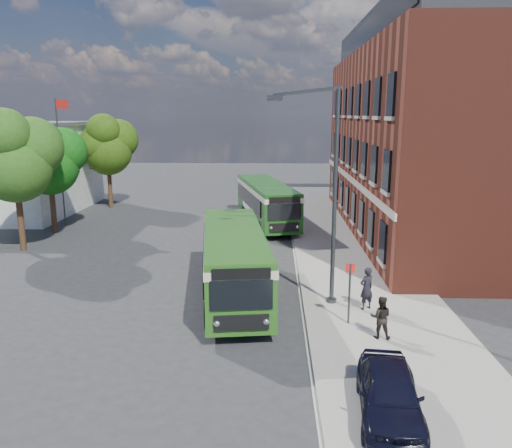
{
  "coord_description": "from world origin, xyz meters",
  "views": [
    {
      "loc": [
        2.73,
        -22.06,
        7.96
      ],
      "look_at": [
        1.78,
        3.92,
        2.2
      ],
      "focal_mm": 35.0,
      "sensor_mm": 36.0,
      "label": 1
    }
  ],
  "objects_px": {
    "street_lamp": "(326,194)",
    "bus_front": "(234,257)",
    "parked_car": "(389,393)",
    "bus_rear": "(266,199)"
  },
  "relations": [
    {
      "from": "bus_rear",
      "to": "bus_front",
      "type": "bearing_deg",
      "value": -94.41
    },
    {
      "from": "street_lamp",
      "to": "bus_front",
      "type": "distance_m",
      "value": 4.92
    },
    {
      "from": "bus_rear",
      "to": "parked_car",
      "type": "relative_size",
      "value": 2.88
    },
    {
      "from": "street_lamp",
      "to": "parked_car",
      "type": "relative_size",
      "value": 2.27
    },
    {
      "from": "bus_front",
      "to": "bus_rear",
      "type": "relative_size",
      "value": 0.91
    },
    {
      "from": "street_lamp",
      "to": "bus_front",
      "type": "bearing_deg",
      "value": 167.19
    },
    {
      "from": "bus_front",
      "to": "parked_car",
      "type": "bearing_deg",
      "value": -62.09
    },
    {
      "from": "parked_car",
      "to": "street_lamp",
      "type": "bearing_deg",
      "value": 103.1
    },
    {
      "from": "street_lamp",
      "to": "bus_front",
      "type": "relative_size",
      "value": 0.87
    },
    {
      "from": "bus_front",
      "to": "parked_car",
      "type": "relative_size",
      "value": 2.63
    }
  ]
}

